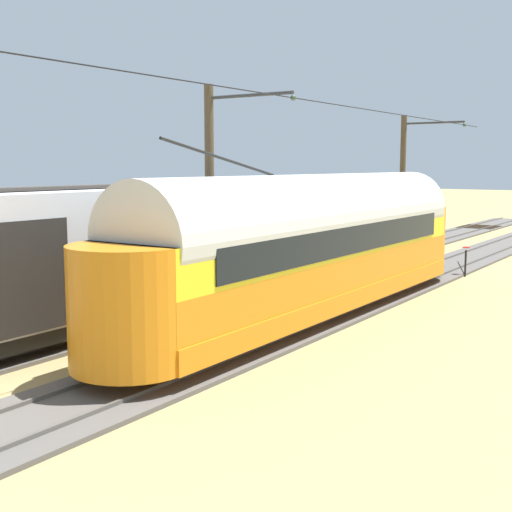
{
  "coord_description": "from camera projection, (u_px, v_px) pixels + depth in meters",
  "views": [
    {
      "loc": [
        -11.94,
        19.46,
        4.57
      ],
      "look_at": [
        -1.27,
        3.57,
        2.02
      ],
      "focal_mm": 47.94,
      "sensor_mm": 36.0,
      "label": 1
    }
  ],
  "objects": [
    {
      "name": "ground_plane",
      "position": [
        284.0,
        300.0,
        23.22
      ],
      "size": [
        220.0,
        220.0,
        0.0
      ],
      "primitive_type": "plane",
      "color": "#9E8956"
    },
    {
      "name": "track_streetcar_siding",
      "position": [
        345.0,
        305.0,
        22.27
      ],
      "size": [
        2.8,
        80.0,
        0.18
      ],
      "color": "#56514C",
      "rests_on": "ground"
    },
    {
      "name": "track_adjacent_siding",
      "position": [
        237.0,
        291.0,
        24.66
      ],
      "size": [
        2.8,
        80.0,
        0.18
      ],
      "color": "#56514C",
      "rests_on": "ground"
    },
    {
      "name": "vintage_streetcar",
      "position": [
        315.0,
        243.0,
        20.28
      ],
      "size": [
        2.65,
        18.1,
        4.99
      ],
      "color": "orange",
      "rests_on": "ground"
    },
    {
      "name": "catenary_pole_foreground",
      "position": [
        404.0,
        184.0,
        33.12
      ],
      "size": [
        3.14,
        0.28,
        6.94
      ],
      "color": "#4C3D28",
      "rests_on": "ground"
    },
    {
      "name": "catenary_pole_mid_near",
      "position": [
        212.0,
        196.0,
        20.56
      ],
      "size": [
        3.14,
        0.28,
        6.94
      ],
      "color": "#4C3D28",
      "rests_on": "ground"
    },
    {
      "name": "overhead_wire_run",
      "position": [
        109.0,
        69.0,
        13.06
      ],
      "size": [
        2.93,
        49.82,
        0.18
      ],
      "color": "black",
      "rests_on": "ground"
    },
    {
      "name": "switch_stand",
      "position": [
        465.0,
        260.0,
        28.1
      ],
      "size": [
        0.5,
        0.3,
        1.24
      ],
      "color": "black",
      "rests_on": "ground"
    },
    {
      "name": "spare_tie_stack",
      "position": [
        241.0,
        260.0,
        31.28
      ],
      "size": [
        2.4,
        2.4,
        0.54
      ],
      "color": "#382819",
      "rests_on": "ground"
    },
    {
      "name": "track_end_bumper",
      "position": [
        402.0,
        242.0,
        37.5
      ],
      "size": [
        1.8,
        0.6,
        0.8
      ],
      "primitive_type": "cube",
      "color": "#B2A519",
      "rests_on": "ground"
    }
  ]
}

